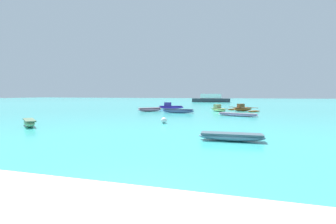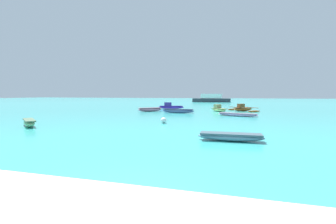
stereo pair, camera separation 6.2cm
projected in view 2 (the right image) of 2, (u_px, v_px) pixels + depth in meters
The scene contains 11 objects.
ground_plane at pixel (109, 214), 3.93m from camera, with size 240.00×240.00×0.00m.
moored_boat_0 at pixel (150, 109), 27.36m from camera, with size 2.82×2.53×0.46m.
moored_boat_1 at pixel (243, 109), 28.03m from camera, with size 3.89×4.29×0.91m.
moored_boat_2 at pixel (219, 109), 27.25m from camera, with size 2.15×2.25×0.86m.
moored_boat_3 at pixel (178, 111), 24.93m from camera, with size 3.68×0.65×0.47m.
moored_boat_4 at pixel (238, 114), 21.40m from camera, with size 3.78×1.77×0.29m.
moored_boat_5 at pixel (29, 122), 14.61m from camera, with size 2.36×2.04×0.46m.
moored_boat_6 at pixel (230, 136), 10.06m from camera, with size 2.92×0.75×0.35m.
moored_boat_7 at pixel (170, 107), 32.35m from camera, with size 3.68×1.29×0.93m.
mooring_buoy_0 at pixel (164, 120), 16.22m from camera, with size 0.42×0.42×0.42m.
distant_ferry at pixel (211, 99), 60.04m from camera, with size 9.92×2.18×2.18m.
Camera 2 is at (1.99, -3.38, 2.09)m, focal length 24.00 mm.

